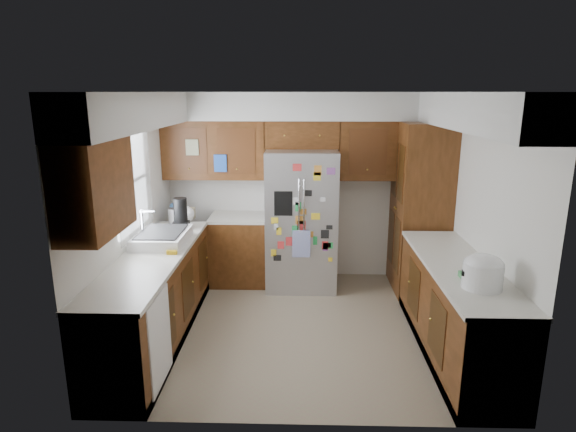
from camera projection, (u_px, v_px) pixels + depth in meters
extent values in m
plane|color=gray|center=(301.00, 327.00, 5.28)|extent=(3.60, 3.60, 0.00)
cube|color=silver|center=(302.00, 187.00, 6.51)|extent=(3.60, 0.04, 2.50)
cube|color=silver|center=(129.00, 216.00, 5.01)|extent=(0.04, 3.20, 2.50)
cube|color=silver|center=(477.00, 218.00, 4.92)|extent=(0.04, 3.20, 2.50)
cube|color=silver|center=(301.00, 273.00, 3.42)|extent=(3.60, 0.04, 2.50)
cube|color=white|center=(302.00, 91.00, 4.65)|extent=(3.60, 3.20, 0.02)
cube|color=silver|center=(302.00, 106.00, 6.06)|extent=(3.60, 0.38, 0.35)
cube|color=silver|center=(139.00, 110.00, 4.74)|extent=(0.38, 3.20, 0.35)
cube|color=silver|center=(469.00, 111.00, 4.65)|extent=(0.38, 3.20, 0.35)
cube|color=#41240C|center=(215.00, 150.00, 6.25)|extent=(1.33, 0.34, 0.75)
cube|color=#41240C|center=(390.00, 150.00, 6.19)|extent=(1.33, 0.34, 0.75)
cube|color=#41240C|center=(94.00, 187.00, 3.76)|extent=(0.34, 0.85, 0.75)
cube|color=white|center=(131.00, 181.00, 5.02)|extent=(0.02, 0.90, 1.05)
cube|color=white|center=(134.00, 181.00, 5.02)|extent=(0.01, 1.02, 1.15)
cube|color=blue|center=(220.00, 163.00, 6.10)|extent=(0.16, 0.02, 0.22)
cube|color=beige|center=(192.00, 147.00, 6.06)|extent=(0.16, 0.02, 0.20)
cube|color=#41240C|center=(154.00, 300.00, 4.92)|extent=(0.60, 2.60, 0.88)
cube|color=#41240C|center=(240.00, 251.00, 6.45)|extent=(0.75, 0.60, 0.88)
cube|color=silver|center=(151.00, 257.00, 4.80)|extent=(0.63, 2.60, 0.04)
cube|color=silver|center=(239.00, 217.00, 6.33)|extent=(0.75, 0.60, 0.04)
cube|color=black|center=(157.00, 334.00, 5.01)|extent=(0.60, 2.60, 0.10)
cube|color=white|center=(160.00, 340.00, 4.08)|extent=(0.01, 0.58, 0.80)
cube|color=#41240C|center=(455.00, 311.00, 4.67)|extent=(0.60, 2.25, 0.88)
cube|color=silver|center=(460.00, 266.00, 4.55)|extent=(0.63, 2.25, 0.04)
cube|color=black|center=(452.00, 347.00, 4.76)|extent=(0.60, 2.25, 0.10)
cube|color=#41240C|center=(420.00, 208.00, 6.08)|extent=(0.60, 0.90, 2.15)
cube|color=#A5A5AA|center=(301.00, 220.00, 6.22)|extent=(0.90, 0.75, 1.80)
cylinder|color=silver|center=(299.00, 216.00, 5.80)|extent=(0.02, 0.02, 0.90)
cylinder|color=silver|center=(304.00, 216.00, 5.80)|extent=(0.02, 0.02, 0.90)
cube|color=black|center=(283.00, 204.00, 5.78)|extent=(0.22, 0.01, 0.30)
cube|color=silver|center=(301.00, 244.00, 5.88)|extent=(0.22, 0.01, 0.34)
cube|color=black|center=(299.00, 249.00, 5.92)|extent=(0.07, 0.00, 0.05)
cube|color=red|center=(281.00, 245.00, 5.91)|extent=(0.08, 0.00, 0.10)
cube|color=black|center=(308.00, 193.00, 5.74)|extent=(0.09, 0.00, 0.07)
cube|color=red|center=(301.00, 226.00, 5.84)|extent=(0.10, 0.00, 0.12)
cube|color=black|center=(329.00, 227.00, 5.84)|extent=(0.08, 0.00, 0.05)
cube|color=red|center=(327.00, 245.00, 5.90)|extent=(0.10, 0.00, 0.06)
cube|color=black|center=(277.00, 258.00, 5.96)|extent=(0.10, 0.00, 0.08)
cube|color=yellow|center=(279.00, 231.00, 5.87)|extent=(0.06, 0.00, 0.09)
cube|color=white|center=(296.00, 201.00, 5.77)|extent=(0.06, 0.00, 0.09)
cube|color=orange|center=(303.00, 212.00, 5.80)|extent=(0.08, 0.00, 0.07)
cube|color=#8C4C99|center=(331.00, 171.00, 5.67)|extent=(0.10, 0.00, 0.08)
cube|color=#8C4C99|center=(325.00, 248.00, 5.91)|extent=(0.06, 0.00, 0.07)
cube|color=green|center=(331.00, 246.00, 5.90)|extent=(0.06, 0.00, 0.08)
cube|color=yellow|center=(330.00, 260.00, 5.94)|extent=(0.05, 0.00, 0.05)
cube|color=white|center=(323.00, 200.00, 5.75)|extent=(0.06, 0.00, 0.05)
cube|color=orange|center=(299.00, 220.00, 5.83)|extent=(0.10, 0.00, 0.10)
cube|color=red|center=(325.00, 245.00, 5.90)|extent=(0.08, 0.00, 0.11)
cube|color=yellow|center=(274.00, 253.00, 5.94)|extent=(0.07, 0.00, 0.09)
cube|color=red|center=(289.00, 241.00, 5.90)|extent=(0.08, 0.00, 0.11)
cube|color=green|center=(295.00, 230.00, 5.86)|extent=(0.08, 0.00, 0.12)
cube|color=yellow|center=(317.00, 176.00, 5.69)|extent=(0.09, 0.00, 0.10)
cube|color=green|center=(315.00, 241.00, 5.89)|extent=(0.05, 0.00, 0.11)
cube|color=green|center=(298.00, 207.00, 5.79)|extent=(0.07, 0.00, 0.11)
cube|color=orange|center=(318.00, 170.00, 5.67)|extent=(0.09, 0.00, 0.12)
cube|color=white|center=(276.00, 227.00, 5.85)|extent=(0.05, 0.00, 0.08)
cube|color=yellow|center=(275.00, 221.00, 5.84)|extent=(0.09, 0.00, 0.08)
cube|color=red|center=(297.00, 167.00, 5.67)|extent=(0.10, 0.00, 0.09)
cube|color=#8C4C99|center=(302.00, 243.00, 5.90)|extent=(0.07, 0.00, 0.06)
cube|color=black|center=(325.00, 234.00, 5.86)|extent=(0.10, 0.00, 0.11)
cube|color=yellow|center=(316.00, 216.00, 5.81)|extent=(0.11, 0.00, 0.08)
cube|color=orange|center=(311.00, 234.00, 5.87)|extent=(0.05, 0.00, 0.08)
cube|color=#41240C|center=(302.00, 134.00, 6.17)|extent=(0.96, 0.34, 0.35)
sphere|color=#151EAF|center=(272.00, 108.00, 6.12)|extent=(0.31, 0.31, 0.31)
cylinder|color=black|center=(305.00, 115.00, 6.06)|extent=(0.26, 0.26, 0.15)
ellipsoid|color=#333338|center=(305.00, 109.00, 6.05)|extent=(0.24, 0.24, 0.11)
cube|color=white|center=(162.00, 238.00, 5.17)|extent=(0.52, 0.70, 0.12)
cube|color=black|center=(162.00, 232.00, 5.15)|extent=(0.44, 0.60, 0.02)
cylinder|color=silver|center=(142.00, 223.00, 5.13)|extent=(0.02, 0.02, 0.30)
cylinder|color=silver|center=(147.00, 212.00, 5.10)|extent=(0.16, 0.02, 0.02)
cube|color=yellow|center=(174.00, 250.00, 4.89)|extent=(0.10, 0.18, 0.04)
cube|color=black|center=(181.00, 225.00, 5.69)|extent=(0.18, 0.14, 0.10)
cylinder|color=black|center=(180.00, 210.00, 5.64)|extent=(0.16, 0.16, 0.28)
cylinder|color=#A5A5AA|center=(174.00, 217.00, 5.90)|extent=(0.14, 0.14, 0.20)
sphere|color=white|center=(186.00, 214.00, 6.01)|extent=(0.20, 0.20, 0.20)
cube|color=#3F72B2|center=(176.00, 211.00, 6.23)|extent=(0.14, 0.10, 0.18)
cube|color=#BFB28C|center=(191.00, 213.00, 6.21)|extent=(0.10, 0.08, 0.14)
cylinder|color=white|center=(166.00, 230.00, 5.48)|extent=(0.08, 0.08, 0.11)
cylinder|color=white|center=(483.00, 276.00, 3.97)|extent=(0.33, 0.33, 0.22)
ellipsoid|color=white|center=(484.00, 263.00, 3.95)|extent=(0.32, 0.32, 0.14)
cube|color=black|center=(464.00, 273.00, 3.97)|extent=(0.04, 0.06, 0.04)
cylinder|color=white|center=(485.00, 273.00, 3.99)|extent=(0.11, 0.11, 0.25)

